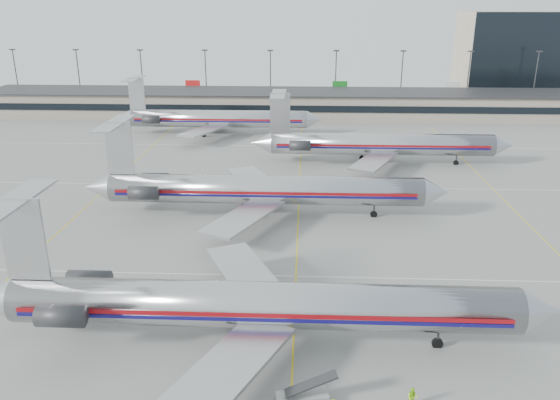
{
  "coord_description": "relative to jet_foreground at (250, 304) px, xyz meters",
  "views": [
    {
      "loc": [
        0.66,
        -41.25,
        26.95
      ],
      "look_at": [
        -2.19,
        21.13,
        4.5
      ],
      "focal_mm": 35.0,
      "sensor_mm": 36.0,
      "label": 1
    }
  ],
  "objects": [
    {
      "name": "ground",
      "position": [
        3.6,
        2.05,
        -3.7
      ],
      "size": [
        260.0,
        260.0,
        0.0
      ],
      "primitive_type": "plane",
      "color": "gray",
      "rests_on": "ground"
    },
    {
      "name": "apron_markings",
      "position": [
        3.6,
        12.05,
        -3.69
      ],
      "size": [
        160.0,
        0.15,
        0.02
      ],
      "primitive_type": "cube",
      "color": "silver",
      "rests_on": "ground"
    },
    {
      "name": "terminal",
      "position": [
        3.6,
        100.02,
        -0.54
      ],
      "size": [
        162.0,
        17.0,
        6.25
      ],
      "color": "gray",
      "rests_on": "ground"
    },
    {
      "name": "light_mast_row",
      "position": [
        3.6,
        114.05,
        4.88
      ],
      "size": [
        163.6,
        0.4,
        15.28
      ],
      "color": "#38383D",
      "rests_on": "ground"
    },
    {
      "name": "distant_building",
      "position": [
        65.6,
        130.05,
        8.8
      ],
      "size": [
        30.0,
        20.0,
        25.0
      ],
      "primitive_type": "cube",
      "color": "tan",
      "rests_on": "ground"
    },
    {
      "name": "jet_foreground",
      "position": [
        0.0,
        0.0,
        0.0
      ],
      "size": [
        48.68,
        28.66,
        12.74
      ],
      "color": "#BABABF",
      "rests_on": "ground"
    },
    {
      "name": "jet_second_row",
      "position": [
        -1.86,
        29.55,
        0.0
      ],
      "size": [
        48.71,
        28.68,
        12.75
      ],
      "color": "#BABABF",
      "rests_on": "ground"
    },
    {
      "name": "jet_third_row",
      "position": [
        16.94,
        55.73,
        -0.04
      ],
      "size": [
        46.09,
        28.35,
        12.6
      ],
      "color": "#BABABF",
      "rests_on": "ground"
    },
    {
      "name": "jet_back_row",
      "position": [
        -15.38,
        77.47,
        -0.12
      ],
      "size": [
        45.07,
        27.72,
        12.32
      ],
      "color": "#BABABF",
      "rests_on": "ground"
    },
    {
      "name": "belt_loader",
      "position": [
        4.47,
        -7.25,
        -3.08
      ],
      "size": [
        4.53,
        2.13,
        2.32
      ],
      "rotation": [
        0.0,
        0.0,
        0.22
      ],
      "color": "#9F9F9F",
      "rests_on": "ground"
    },
    {
      "name": "ramp_worker_far",
      "position": [
        12.17,
        -7.29,
        -2.93
      ],
      "size": [
        0.86,
        0.74,
        1.53
      ],
      "primitive_type": "imported",
      "rotation": [
        0.0,
        0.0,
        -0.24
      ],
      "color": "#9CEA16",
      "rests_on": "ground"
    }
  ]
}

